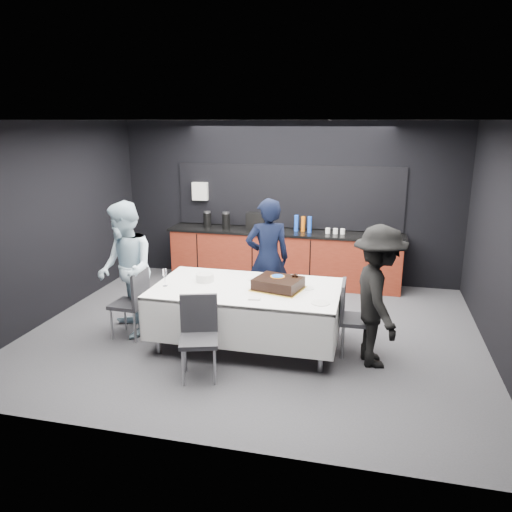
{
  "coord_description": "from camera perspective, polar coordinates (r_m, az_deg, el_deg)",
  "views": [
    {
      "loc": [
        1.49,
        -6.13,
        2.8
      ],
      "look_at": [
        0.0,
        0.1,
        1.05
      ],
      "focal_mm": 35.0,
      "sensor_mm": 36.0,
      "label": 1
    }
  ],
  "objects": [
    {
      "name": "loose_plate_far",
      "position": [
        6.55,
        -0.22,
        -2.65
      ],
      "size": [
        0.18,
        0.18,
        0.01
      ],
      "primitive_type": "cylinder",
      "color": "white",
      "rests_on": "party_table"
    },
    {
      "name": "chair_left",
      "position": [
        6.75,
        -13.8,
        -4.78
      ],
      "size": [
        0.44,
        0.44,
        0.92
      ],
      "color": "#2C2C30",
      "rests_on": "ground"
    },
    {
      "name": "loose_plate_near",
      "position": [
        6.02,
        -5.83,
        -4.36
      ],
      "size": [
        0.19,
        0.19,
        0.01
      ],
      "primitive_type": "cylinder",
      "color": "white",
      "rests_on": "party_table"
    },
    {
      "name": "loose_plate_right_a",
      "position": [
        6.24,
        5.86,
        -3.65
      ],
      "size": [
        0.18,
        0.18,
        0.01
      ],
      "primitive_type": "cylinder",
      "color": "white",
      "rests_on": "party_table"
    },
    {
      "name": "chair_right",
      "position": [
        6.2,
        10.87,
        -6.42
      ],
      "size": [
        0.43,
        0.43,
        0.92
      ],
      "color": "#2C2C30",
      "rests_on": "ground"
    },
    {
      "name": "chair_near",
      "position": [
        5.65,
        -6.54,
        -8.46
      ],
      "size": [
        0.53,
        0.53,
        0.92
      ],
      "color": "#2C2C30",
      "rests_on": "ground"
    },
    {
      "name": "loose_plate_right_b",
      "position": [
        5.76,
        7.36,
        -5.34
      ],
      "size": [
        0.21,
        0.21,
        0.01
      ],
      "primitive_type": "cylinder",
      "color": "white",
      "rests_on": "party_table"
    },
    {
      "name": "cake_assembly",
      "position": [
        6.16,
        2.56,
        -3.18
      ],
      "size": [
        0.68,
        0.6,
        0.18
      ],
      "color": "gold",
      "rests_on": "party_table"
    },
    {
      "name": "party_table",
      "position": [
        6.3,
        -1.06,
        -4.76
      ],
      "size": [
        2.32,
        1.32,
        0.78
      ],
      "color": "#99999E",
      "rests_on": "ground"
    },
    {
      "name": "ground",
      "position": [
        6.9,
        -0.2,
        -8.66
      ],
      "size": [
        6.0,
        6.0,
        0.0
      ],
      "primitive_type": "plane",
      "color": "#44444A",
      "rests_on": "ground"
    },
    {
      "name": "champagne_flute",
      "position": [
        6.35,
        -10.4,
        -2.03
      ],
      "size": [
        0.06,
        0.06,
        0.22
      ],
      "color": "white",
      "rests_on": "party_table"
    },
    {
      "name": "person_left",
      "position": [
        6.78,
        -14.68,
        -1.52
      ],
      "size": [
        1.08,
        1.11,
        1.8
      ],
      "primitive_type": "imported",
      "rotation": [
        0.0,
        0.0,
        -0.88
      ],
      "color": "silver",
      "rests_on": "ground"
    },
    {
      "name": "person_right",
      "position": [
        5.93,
        13.77,
        -4.53
      ],
      "size": [
        0.87,
        1.2,
        1.67
      ],
      "primitive_type": "imported",
      "rotation": [
        0.0,
        0.0,
        1.83
      ],
      "color": "black",
      "rests_on": "ground"
    },
    {
      "name": "person_center",
      "position": [
        7.13,
        1.34,
        -0.35
      ],
      "size": [
        0.76,
        0.64,
        1.76
      ],
      "primitive_type": "imported",
      "rotation": [
        0.0,
        0.0,
        3.55
      ],
      "color": "black",
      "rests_on": "ground"
    },
    {
      "name": "kitchenette",
      "position": [
        8.77,
        3.12,
        0.35
      ],
      "size": [
        4.1,
        0.64,
        2.05
      ],
      "color": "maroon",
      "rests_on": "ground"
    },
    {
      "name": "plate_stack",
      "position": [
        6.5,
        -5.84,
        -2.44
      ],
      "size": [
        0.23,
        0.23,
        0.1
      ],
      "primitive_type": "cylinder",
      "color": "white",
      "rests_on": "party_table"
    },
    {
      "name": "fork_pile",
      "position": [
        5.82,
        -0.19,
        -4.89
      ],
      "size": [
        0.15,
        0.1,
        0.02
      ],
      "primitive_type": "cube",
      "rotation": [
        0.0,
        0.0,
        0.12
      ],
      "color": "white",
      "rests_on": "party_table"
    },
    {
      "name": "room_shell",
      "position": [
        6.38,
        -0.21,
        6.79
      ],
      "size": [
        6.04,
        5.04,
        2.82
      ],
      "color": "white",
      "rests_on": "ground"
    }
  ]
}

